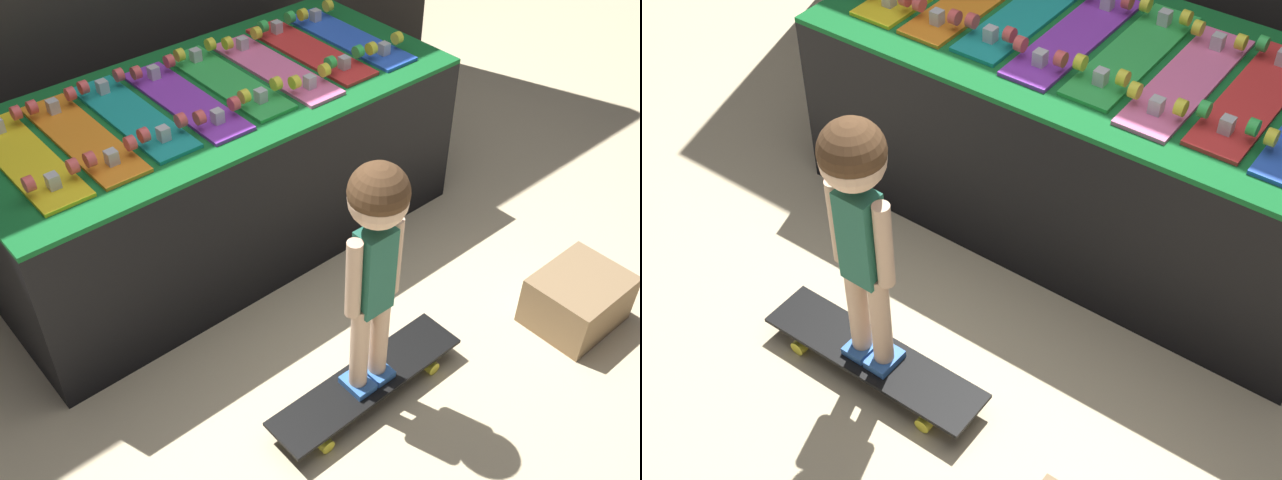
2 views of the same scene
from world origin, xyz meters
TOP-DOWN VIEW (x-y plane):
  - ground_plane at (0.00, 0.00)m, footprint 16.00×16.00m
  - display_rack at (0.00, 0.60)m, footprint 1.99×0.92m
  - skateboard_teal_on_rack at (-0.32, 0.62)m, footprint 0.18×0.69m
  - skateboard_purple_on_rack at (-0.11, 0.59)m, footprint 0.18×0.69m
  - skateboard_green_on_rack at (0.11, 0.61)m, footprint 0.18×0.69m
  - skateboard_pink_on_rack at (0.32, 0.57)m, footprint 0.18×0.69m
  - skateboard_red_on_rack at (0.54, 0.61)m, footprint 0.18×0.69m
  - skateboard_on_floor at (-0.14, -0.52)m, footprint 0.80×0.19m
  - child at (-0.14, -0.52)m, footprint 0.22×0.19m

SIDE VIEW (x-z plane):
  - ground_plane at x=0.00m, z-range 0.00..0.00m
  - skateboard_on_floor at x=-0.14m, z-range 0.03..0.12m
  - display_rack at x=0.00m, z-range 0.00..0.73m
  - child at x=-0.14m, z-range 0.28..1.21m
  - skateboard_teal_on_rack at x=-0.32m, z-range 0.70..0.79m
  - skateboard_purple_on_rack at x=-0.11m, z-range 0.70..0.79m
  - skateboard_green_on_rack at x=0.11m, z-range 0.70..0.79m
  - skateboard_pink_on_rack at x=0.32m, z-range 0.70..0.79m
  - skateboard_red_on_rack at x=0.54m, z-range 0.70..0.79m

